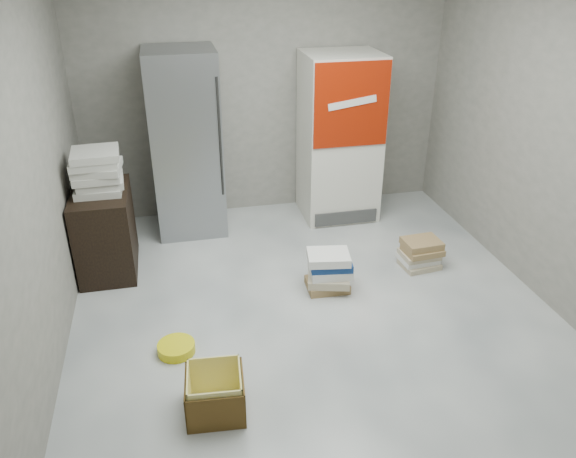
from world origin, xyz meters
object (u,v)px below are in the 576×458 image
Objects in this scene: coke_cooler at (339,137)px; cardboard_box at (215,395)px; steel_fridge at (186,144)px; phonebook_stack_main at (329,271)px; wood_shelf at (105,231)px.

coke_cooler is 4.36× the size of cardboard_box.
phonebook_stack_main is at bearing -53.99° from steel_fridge.
wood_shelf is at bearing -163.72° from coke_cooler.
phonebook_stack_main is at bearing -22.41° from wood_shelf.
coke_cooler is 2.25× the size of wood_shelf.
steel_fridge is 2.91m from cardboard_box.
wood_shelf is at bearing -138.69° from steel_fridge.
steel_fridge reaches higher than phonebook_stack_main.
coke_cooler reaches higher than cardboard_box.
wood_shelf reaches higher than cardboard_box.
coke_cooler is 2.63m from wood_shelf.
coke_cooler is at bearing -0.18° from steel_fridge.
coke_cooler reaches higher than wood_shelf.
steel_fridge is at bearing 179.82° from coke_cooler.
phonebook_stack_main is (1.94, -0.80, -0.21)m from wood_shelf.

